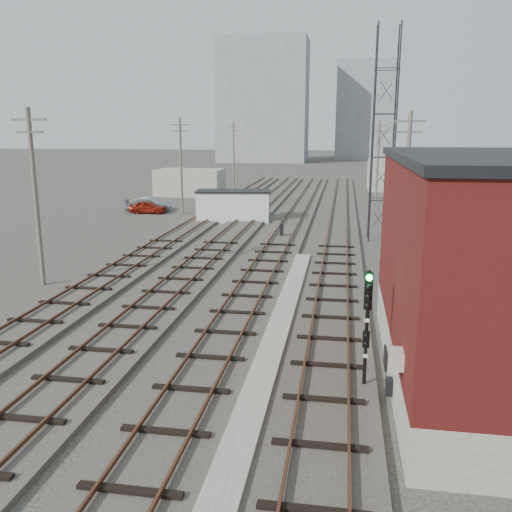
% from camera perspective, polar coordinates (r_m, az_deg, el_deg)
% --- Properties ---
extents(ground, '(320.00, 320.00, 0.00)m').
position_cam_1_polar(ground, '(65.68, 6.70, 6.11)').
color(ground, '#282621').
rests_on(ground, ground).
extents(track_right, '(3.20, 90.00, 0.39)m').
position_cam_1_polar(track_right, '(44.83, 8.63, 2.95)').
color(track_right, '#332D28').
rests_on(track_right, ground).
extents(track_mid_right, '(3.20, 90.00, 0.39)m').
position_cam_1_polar(track_mid_right, '(45.04, 3.53, 3.12)').
color(track_mid_right, '#332D28').
rests_on(track_mid_right, ground).
extents(track_mid_left, '(3.20, 90.00, 0.39)m').
position_cam_1_polar(track_mid_left, '(45.60, -1.49, 3.26)').
color(track_mid_left, '#332D28').
rests_on(track_mid_left, ground).
extents(track_left, '(3.20, 90.00, 0.39)m').
position_cam_1_polar(track_left, '(46.50, -6.34, 3.38)').
color(track_left, '#332D28').
rests_on(track_left, ground).
extents(platform_curb, '(0.90, 28.00, 0.26)m').
position_cam_1_polar(platform_curb, '(20.79, 2.04, -8.82)').
color(platform_curb, gray).
rests_on(platform_curb, ground).
extents(brick_building, '(6.54, 12.20, 7.22)m').
position_cam_1_polar(brick_building, '(18.26, 23.64, -1.51)').
color(brick_building, gray).
rests_on(brick_building, ground).
extents(lattice_tower, '(1.60, 1.60, 15.00)m').
position_cam_1_polar(lattice_tower, '(40.23, 13.28, 12.20)').
color(lattice_tower, black).
rests_on(lattice_tower, ground).
extents(utility_pole_left_a, '(1.80, 0.24, 9.00)m').
position_cam_1_polar(utility_pole_left_a, '(29.63, -22.21, 6.14)').
color(utility_pole_left_a, '#595147').
rests_on(utility_pole_left_a, ground).
extents(utility_pole_left_b, '(1.80, 0.24, 9.00)m').
position_cam_1_polar(utility_pole_left_b, '(52.54, -7.91, 9.60)').
color(utility_pole_left_b, '#595147').
rests_on(utility_pole_left_b, ground).
extents(utility_pole_left_c, '(1.80, 0.24, 9.00)m').
position_cam_1_polar(utility_pole_left_c, '(76.76, -2.37, 10.77)').
color(utility_pole_left_c, '#595147').
rests_on(utility_pole_left_c, ground).
extents(utility_pole_right_a, '(1.80, 0.24, 9.00)m').
position_cam_1_polar(utility_pole_right_a, '(33.49, 15.54, 7.32)').
color(utility_pole_right_a, '#595147').
rests_on(utility_pole_right_a, ground).
extents(utility_pole_right_b, '(1.80, 0.24, 9.00)m').
position_cam_1_polar(utility_pole_right_b, '(63.32, 12.70, 9.98)').
color(utility_pole_right_b, '#595147').
rests_on(utility_pole_right_b, ground).
extents(apartment_left, '(22.00, 14.00, 30.00)m').
position_cam_1_polar(apartment_left, '(141.87, 0.79, 15.96)').
color(apartment_left, gray).
rests_on(apartment_left, ground).
extents(apartment_right, '(16.00, 12.00, 26.00)m').
position_cam_1_polar(apartment_right, '(155.31, 11.50, 14.72)').
color(apartment_right, gray).
rests_on(apartment_right, ground).
extents(shed_left, '(8.00, 5.00, 3.20)m').
position_cam_1_polar(shed_left, '(68.11, -6.96, 7.70)').
color(shed_left, gray).
rests_on(shed_left, ground).
extents(shed_right, '(6.00, 6.00, 4.00)m').
position_cam_1_polar(shed_right, '(75.62, 14.00, 8.24)').
color(shed_right, gray).
rests_on(shed_right, ground).
extents(signal_mast, '(0.40, 0.41, 3.84)m').
position_cam_1_polar(signal_mast, '(16.82, 11.60, -6.85)').
color(signal_mast, gray).
rests_on(signal_mast, ground).
extents(switch_stand, '(0.32, 0.32, 1.25)m').
position_cam_1_polar(switch_stand, '(40.64, 2.71, 2.73)').
color(switch_stand, black).
rests_on(switch_stand, ground).
extents(site_trailer, '(6.82, 3.66, 2.74)m').
position_cam_1_polar(site_trailer, '(48.16, -2.41, 5.32)').
color(site_trailer, silver).
rests_on(site_trailer, ground).
extents(car_red, '(3.64, 1.54, 1.23)m').
position_cam_1_polar(car_red, '(53.85, -11.31, 5.08)').
color(car_red, maroon).
rests_on(car_red, ground).
extents(car_silver, '(4.10, 1.82, 1.31)m').
position_cam_1_polar(car_silver, '(56.01, -10.99, 5.43)').
color(car_silver, '#95989C').
rests_on(car_silver, ground).
extents(car_grey, '(4.47, 2.37, 1.23)m').
position_cam_1_polar(car_grey, '(54.86, -11.43, 5.22)').
color(car_grey, slate).
rests_on(car_grey, ground).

